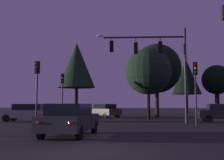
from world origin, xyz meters
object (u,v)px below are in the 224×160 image
traffic_light_corner_right (195,81)px  car_crossing_right (27,112)px  tree_behind_sign (186,77)px  car_crossing_left (223,113)px  tree_right_cluster (217,80)px  tree_lot_edge (77,65)px  car_nearside_lane (70,119)px  traffic_light_median (62,87)px  traffic_signal_mast_arm (157,57)px  tree_left_far (157,69)px  tree_center_horizon (148,71)px  car_far_lane (104,110)px  traffic_light_corner_left (37,80)px

traffic_light_corner_right → car_crossing_right: (-13.59, 3.65, -2.36)m
tree_behind_sign → car_crossing_left: bearing=-91.6°
tree_right_cluster → tree_lot_edge: 17.13m
tree_behind_sign → car_nearside_lane: bearing=-108.3°
traffic_light_median → tree_lot_edge: (-0.56, 8.92, 3.31)m
traffic_signal_mast_arm → traffic_light_median: size_ratio=1.70×
traffic_light_median → car_crossing_right: bearing=-133.0°
traffic_light_median → car_crossing_left: traffic_light_median is taller
car_crossing_right → tree_lot_edge: size_ratio=0.49×
tree_left_far → tree_center_horizon: 5.95m
car_crossing_left → tree_behind_sign: 21.98m
car_far_lane → car_crossing_right: bearing=-126.4°
car_nearside_lane → tree_right_cluster: tree_right_cluster is taller
traffic_light_corner_left → tree_center_horizon: tree_center_horizon is taller
traffic_light_corner_left → tree_lot_edge: (-0.59, 15.98, 3.21)m
car_far_lane → tree_lot_edge: 7.78m
car_far_lane → tree_behind_sign: tree_behind_sign is taller
traffic_signal_mast_arm → car_nearside_lane: size_ratio=1.68×
tree_right_cluster → car_crossing_left: bearing=-102.4°
traffic_light_median → car_crossing_left: size_ratio=1.02×
traffic_signal_mast_arm → tree_lot_edge: 16.04m
traffic_signal_mast_arm → traffic_light_corner_left: size_ratio=1.65×
traffic_light_corner_right → car_nearside_lane: traffic_light_corner_right is taller
traffic_light_corner_left → tree_lot_edge: tree_lot_edge is taller
tree_center_horizon → traffic_light_corner_left: bearing=-132.3°
car_far_lane → tree_left_far: bearing=21.7°
traffic_signal_mast_arm → tree_behind_sign: bearing=75.3°
tree_behind_sign → tree_lot_edge: (-15.38, -10.37, 0.64)m
traffic_light_corner_right → car_nearside_lane: size_ratio=1.00×
car_crossing_right → tree_left_far: tree_left_far is taller
traffic_light_median → car_crossing_right: traffic_light_median is taller
tree_left_far → traffic_light_corner_right: bearing=-82.7°
traffic_light_corner_right → tree_right_cluster: tree_right_cluster is taller
tree_behind_sign → tree_lot_edge: 18.56m
traffic_light_corner_right → tree_left_far: bearing=97.3°
car_far_lane → car_crossing_left: bearing=-34.3°
tree_left_far → car_nearside_lane: bearing=-104.5°
tree_left_far → tree_center_horizon: tree_left_far is taller
traffic_signal_mast_arm → traffic_light_corner_left: (-8.67, -2.93, -2.01)m
car_far_lane → tree_center_horizon: size_ratio=0.58×
car_nearside_lane → car_far_lane: bearing=91.7°
traffic_light_median → car_nearside_lane: size_ratio=0.99×
traffic_light_corner_left → tree_lot_edge: 16.31m
car_nearside_lane → car_crossing_left: bearing=48.1°
car_crossing_left → tree_center_horizon: bearing=146.0°
tree_behind_sign → traffic_light_corner_left: bearing=-119.3°
car_crossing_right → tree_behind_sign: size_ratio=0.54×
traffic_signal_mast_arm → traffic_light_corner_right: (2.52, -2.08, -2.07)m
traffic_light_median → tree_behind_sign: size_ratio=0.52×
car_crossing_right → tree_center_horizon: tree_center_horizon is taller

